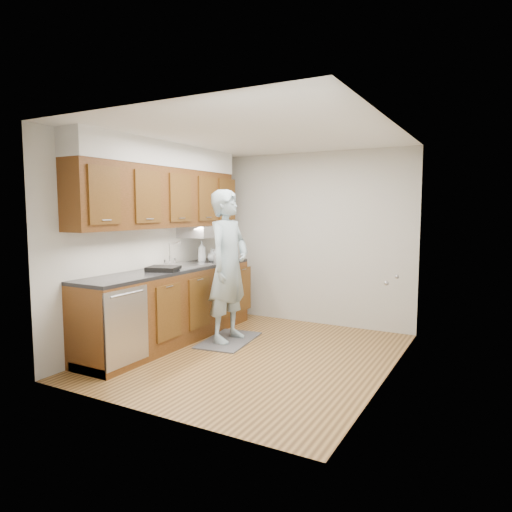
{
  "coord_description": "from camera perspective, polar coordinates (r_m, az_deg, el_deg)",
  "views": [
    {
      "loc": [
        2.47,
        -4.5,
        1.69
      ],
      "look_at": [
        -0.12,
        0.25,
        1.13
      ],
      "focal_mm": 32.0,
      "sensor_mm": 36.0,
      "label": 1
    }
  ],
  "objects": [
    {
      "name": "floor",
      "position": [
        5.4,
        -0.13,
        -12.28
      ],
      "size": [
        3.5,
        3.5,
        0.0
      ],
      "primitive_type": "plane",
      "color": "#A4773E",
      "rests_on": "ground"
    },
    {
      "name": "ceiling",
      "position": [
        5.2,
        -0.14,
        14.93
      ],
      "size": [
        3.5,
        3.5,
        0.0
      ],
      "primitive_type": "plane",
      "rotation": [
        3.14,
        0.0,
        0.0
      ],
      "color": "white",
      "rests_on": "wall_left"
    },
    {
      "name": "wall_left",
      "position": [
        6.02,
        -12.76,
        1.61
      ],
      "size": [
        0.02,
        3.5,
        2.5
      ],
      "primitive_type": "cube",
      "color": "beige",
      "rests_on": "floor"
    },
    {
      "name": "wall_right",
      "position": [
        4.62,
        16.39,
        0.26
      ],
      "size": [
        0.02,
        3.5,
        2.5
      ],
      "primitive_type": "cube",
      "color": "beige",
      "rests_on": "floor"
    },
    {
      "name": "wall_back",
      "position": [
        6.73,
        7.06,
        2.16
      ],
      "size": [
        3.0,
        0.02,
        2.5
      ],
      "primitive_type": "cube",
      "color": "beige",
      "rests_on": "floor"
    },
    {
      "name": "counter",
      "position": [
        5.93,
        -10.42,
        -5.84
      ],
      "size": [
        0.64,
        2.8,
        1.3
      ],
      "color": "brown",
      "rests_on": "floor"
    },
    {
      "name": "upper_cabinets",
      "position": [
        5.93,
        -11.39,
        8.34
      ],
      "size": [
        0.47,
        2.8,
        1.21
      ],
      "color": "brown",
      "rests_on": "wall_left"
    },
    {
      "name": "closet_door",
      "position": [
        4.94,
        16.92,
        -2.04
      ],
      "size": [
        0.02,
        1.22,
        2.05
      ],
      "primitive_type": "cube",
      "color": "silver",
      "rests_on": "wall_right"
    },
    {
      "name": "floor_mat",
      "position": [
        5.95,
        -3.42,
        -10.46
      ],
      "size": [
        0.67,
        1.01,
        0.02
      ],
      "primitive_type": "cube",
      "rotation": [
        0.0,
        0.0,
        0.13
      ],
      "color": "slate",
      "rests_on": "floor"
    },
    {
      "name": "person",
      "position": [
        5.74,
        -3.48,
        0.03
      ],
      "size": [
        0.52,
        0.77,
        2.16
      ],
      "primitive_type": "imported",
      "rotation": [
        0.0,
        0.0,
        1.55
      ],
      "color": "#94ADB5",
      "rests_on": "floor_mat"
    },
    {
      "name": "soap_bottle_a",
      "position": [
        6.47,
        -6.79,
        0.59
      ],
      "size": [
        0.14,
        0.14,
        0.3
      ],
      "primitive_type": "imported",
      "rotation": [
        0.0,
        0.0,
        0.23
      ],
      "color": "silver",
      "rests_on": "counter"
    },
    {
      "name": "soap_bottle_b",
      "position": [
        6.54,
        -5.16,
        0.12
      ],
      "size": [
        0.09,
        0.09,
        0.18
      ],
      "primitive_type": "imported",
      "rotation": [
        0.0,
        0.0,
        -0.18
      ],
      "color": "silver",
      "rests_on": "counter"
    },
    {
      "name": "soap_bottle_c",
      "position": [
        6.54,
        -5.51,
        0.13
      ],
      "size": [
        0.18,
        0.18,
        0.18
      ],
      "primitive_type": "imported",
      "rotation": [
        0.0,
        0.0,
        0.41
      ],
      "color": "silver",
      "rests_on": "counter"
    },
    {
      "name": "steel_can",
      "position": [
        6.32,
        -5.06,
        -0.37
      ],
      "size": [
        0.07,
        0.07,
        0.12
      ],
      "primitive_type": "cylinder",
      "rotation": [
        0.0,
        0.0,
        0.17
      ],
      "color": "#A5A5AA",
      "rests_on": "counter"
    },
    {
      "name": "dish_rack",
      "position": [
        5.6,
        -11.5,
        -1.57
      ],
      "size": [
        0.43,
        0.4,
        0.06
      ],
      "primitive_type": "cube",
      "rotation": [
        0.0,
        0.0,
        0.31
      ],
      "color": "black",
      "rests_on": "counter"
    }
  ]
}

